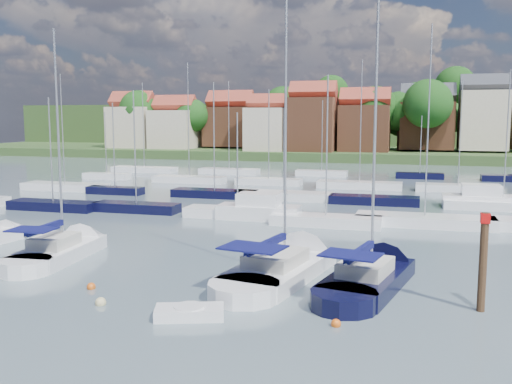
% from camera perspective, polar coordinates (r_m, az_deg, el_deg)
% --- Properties ---
extents(ground, '(260.00, 260.00, 0.00)m').
position_cam_1_polar(ground, '(67.01, 9.29, -0.01)').
color(ground, '#4E5E69').
rests_on(ground, ground).
extents(sailboat_left, '(3.80, 11.24, 15.03)m').
position_cam_1_polar(sailboat_left, '(38.20, -18.11, -5.38)').
color(sailboat_left, white).
rests_on(sailboat_left, ground).
extents(sailboat_centre, '(5.90, 13.72, 17.98)m').
position_cam_1_polar(sailboat_centre, '(32.74, 3.75, -7.16)').
color(sailboat_centre, white).
rests_on(sailboat_centre, ground).
extents(sailboat_navy, '(5.45, 12.17, 16.31)m').
position_cam_1_polar(sailboat_navy, '(31.17, 11.91, -8.04)').
color(sailboat_navy, black).
rests_on(sailboat_navy, ground).
extents(tender, '(3.24, 2.26, 0.64)m').
position_cam_1_polar(tender, '(25.27, -6.67, -11.89)').
color(tender, white).
rests_on(tender, ground).
extents(timber_piling, '(0.40, 0.40, 6.72)m').
position_cam_1_polar(timber_piling, '(27.52, 21.66, -8.37)').
color(timber_piling, '#4C331E').
rests_on(timber_piling, ground).
extents(buoy_b, '(0.51, 0.51, 0.51)m').
position_cam_1_polar(buoy_b, '(27.80, -15.27, -10.83)').
color(buoy_b, beige).
rests_on(buoy_b, ground).
extents(buoy_c, '(0.44, 0.44, 0.44)m').
position_cam_1_polar(buoy_c, '(30.36, -16.15, -9.29)').
color(buoy_c, '#D85914').
rests_on(buoy_c, ground).
extents(buoy_d, '(0.42, 0.42, 0.42)m').
position_cam_1_polar(buoy_d, '(24.51, 7.99, -13.15)').
color(buoy_d, '#D85914').
rests_on(buoy_d, ground).
extents(buoy_e, '(0.45, 0.45, 0.45)m').
position_cam_1_polar(buoy_e, '(33.82, 10.86, -7.40)').
color(buoy_e, '#D85914').
rests_on(buoy_e, ground).
extents(marina_field, '(79.62, 41.41, 15.93)m').
position_cam_1_polar(marina_field, '(61.97, 10.53, -0.24)').
color(marina_field, white).
rests_on(marina_field, ground).
extents(far_shore_town, '(212.46, 90.00, 22.27)m').
position_cam_1_polar(far_shore_town, '(158.83, 14.04, 5.79)').
color(far_shore_town, '#354924').
rests_on(far_shore_town, ground).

